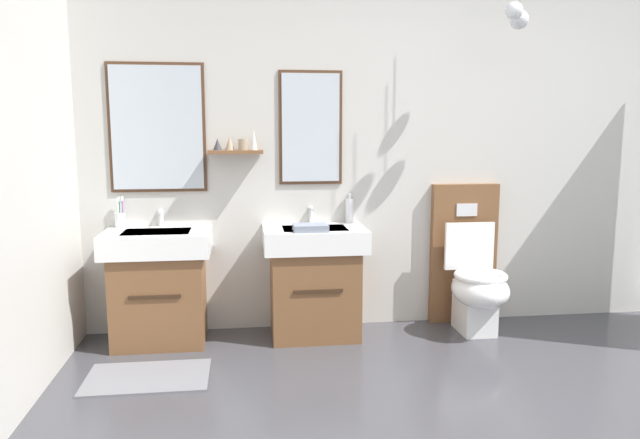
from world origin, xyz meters
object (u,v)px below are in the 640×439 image
at_px(soap_dispenser, 349,210).
at_px(toothbrush_cup, 120,219).
at_px(vanity_sink_right, 314,279).
at_px(toilet, 471,276).
at_px(vanity_sink_left, 159,284).
at_px(folded_hand_towel, 310,228).

bearing_deg(soap_dispenser, toothbrush_cup, -179.63).
relative_size(vanity_sink_right, soap_dispenser, 3.64).
bearing_deg(toilet, toothbrush_cup, 176.12).
distance_m(toilet, soap_dispenser, 0.96).
bearing_deg(toilet, soap_dispenser, 168.42).
xyz_separation_m(vanity_sink_left, soap_dispenser, (1.28, 0.17, 0.44)).
relative_size(vanity_sink_left, folded_hand_towel, 3.37).
height_order(toothbrush_cup, folded_hand_towel, toothbrush_cup).
distance_m(vanity_sink_right, folded_hand_towel, 0.40).
relative_size(vanity_sink_right, toothbrush_cup, 3.58).
height_order(toilet, folded_hand_towel, toilet).
xyz_separation_m(soap_dispenser, folded_hand_towel, (-0.31, -0.32, -0.07)).
bearing_deg(folded_hand_towel, toilet, 7.20).
height_order(toothbrush_cup, soap_dispenser, toothbrush_cup).
distance_m(vanity_sink_left, toothbrush_cup, 0.51).
distance_m(vanity_sink_left, vanity_sink_right, 1.01).
bearing_deg(toothbrush_cup, toilet, -3.88).
bearing_deg(vanity_sink_left, soap_dispenser, 7.70).
relative_size(vanity_sink_right, folded_hand_towel, 3.37).
height_order(vanity_sink_right, soap_dispenser, soap_dispenser).
relative_size(vanity_sink_left, toothbrush_cup, 3.58).
height_order(vanity_sink_left, toothbrush_cup, toothbrush_cup).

